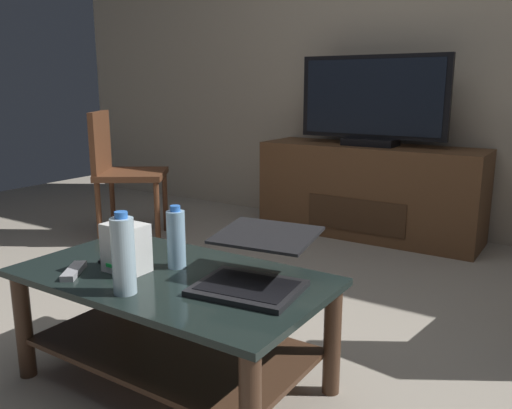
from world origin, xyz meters
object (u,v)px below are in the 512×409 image
at_px(router_box, 126,248).
at_px(water_bottle_near, 176,239).
at_px(media_cabinet, 369,191).
at_px(water_bottle_far, 123,255).
at_px(cell_phone, 113,256).
at_px(television, 372,103).
at_px(side_chair, 120,167).
at_px(laptop, 255,266).
at_px(coffee_table, 172,310).
at_px(tv_remote, 74,271).

bearing_deg(router_box, water_bottle_near, 46.49).
xyz_separation_m(media_cabinet, water_bottle_far, (0.12, -2.40, 0.22)).
bearing_deg(water_bottle_far, router_box, 134.86).
height_order(water_bottle_far, cell_phone, water_bottle_far).
bearing_deg(television, side_chair, -144.68).
xyz_separation_m(television, water_bottle_near, (0.10, -2.11, -0.41)).
relative_size(laptop, water_bottle_near, 1.94).
bearing_deg(coffee_table, water_bottle_near, 113.71).
xyz_separation_m(television, water_bottle_far, (0.12, -2.38, -0.39)).
distance_m(water_bottle_far, tv_remote, 0.30).
height_order(television, water_bottle_near, television).
distance_m(television, router_box, 2.27).
bearing_deg(side_chair, water_bottle_far, -42.49).
distance_m(cell_phone, tv_remote, 0.19).
relative_size(coffee_table, media_cabinet, 0.70).
xyz_separation_m(router_box, cell_phone, (-0.15, 0.07, -0.08)).
height_order(television, laptop, television).
bearing_deg(side_chair, coffee_table, -37.98).
bearing_deg(laptop, tv_remote, -156.42).
xyz_separation_m(coffee_table, laptop, (0.30, 0.07, 0.20)).
distance_m(side_chair, cell_phone, 1.69).
bearing_deg(water_bottle_near, router_box, -133.51).
bearing_deg(water_bottle_near, side_chair, 143.06).
relative_size(coffee_table, side_chair, 1.23).
relative_size(television, water_bottle_near, 4.58).
xyz_separation_m(side_chair, cell_phone, (1.22, -1.17, -0.08)).
bearing_deg(cell_phone, router_box, -60.35).
relative_size(media_cabinet, water_bottle_far, 5.91).
bearing_deg(tv_remote, side_chair, 97.46).
bearing_deg(tv_remote, cell_phone, 61.73).
bearing_deg(media_cabinet, coffee_table, -86.63).
distance_m(media_cabinet, laptop, 2.17).
xyz_separation_m(television, cell_phone, (-0.17, -2.16, -0.51)).
height_order(side_chair, router_box, side_chair).
xyz_separation_m(media_cabinet, tv_remote, (-0.15, -2.37, 0.11)).
bearing_deg(media_cabinet, water_bottle_far, -87.05).
bearing_deg(router_box, water_bottle_far, -45.14).
height_order(media_cabinet, laptop, media_cabinet).
distance_m(side_chair, router_box, 1.86).
xyz_separation_m(side_chair, water_bottle_near, (1.49, -1.12, 0.02)).
xyz_separation_m(laptop, cell_phone, (-0.60, -0.06, -0.06)).
distance_m(media_cabinet, tv_remote, 2.38).
distance_m(media_cabinet, cell_phone, 2.19).
height_order(coffee_table, laptop, laptop).
xyz_separation_m(coffee_table, tv_remote, (-0.28, -0.18, 0.14)).
distance_m(television, cell_phone, 2.23).
distance_m(router_box, water_bottle_far, 0.20).
distance_m(media_cabinet, television, 0.61).
bearing_deg(water_bottle_near, coffee_table, -66.29).
bearing_deg(coffee_table, router_box, -158.00).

